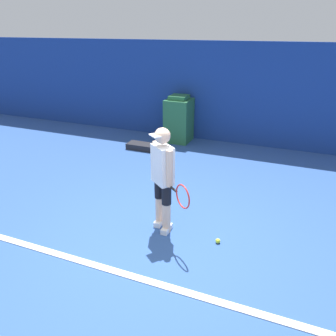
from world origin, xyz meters
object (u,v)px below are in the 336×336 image
object	(u,v)px
tennis_ball	(218,241)
equipment_bag	(143,146)
tennis_player	(163,176)
covered_chair	(179,120)

from	to	relation	value
tennis_ball	equipment_bag	bearing A→B (deg)	131.10
equipment_bag	tennis_player	bearing A→B (deg)	-58.86
tennis_player	tennis_ball	distance (m)	1.18
covered_chair	equipment_bag	xyz separation A→B (m)	(-0.58, -0.94, -0.50)
tennis_player	tennis_ball	xyz separation A→B (m)	(0.85, -0.06, -0.82)
tennis_ball	covered_chair	world-z (taller)	covered_chair
tennis_ball	equipment_bag	xyz separation A→B (m)	(-2.65, 3.03, 0.04)
covered_chair	equipment_bag	distance (m)	1.22
tennis_player	equipment_bag	size ratio (longest dim) A/B	1.98
tennis_player	covered_chair	world-z (taller)	tennis_player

